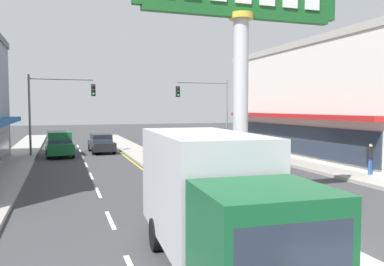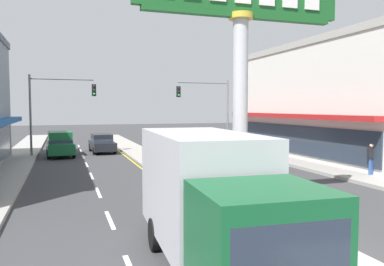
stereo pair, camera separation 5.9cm
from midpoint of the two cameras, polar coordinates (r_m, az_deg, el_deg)
ground_plane at (r=10.68m, az=17.14°, el=-16.89°), size 160.00×160.00×0.00m
median_strip at (r=27.00m, az=-5.74°, el=-4.08°), size 2.26×52.00×0.14m
sidewalk_left at (r=24.56m, az=-25.54°, el=-5.16°), size 2.44×60.00×0.18m
sidewalk_right at (r=28.52m, az=13.05°, el=-3.69°), size 2.44×60.00×0.18m
lane_markings at (r=25.70m, az=-5.07°, el=-4.62°), size 9.00×52.00×0.01m
district_sign at (r=13.59m, az=7.25°, el=6.74°), size 7.52×1.33×8.29m
storefront_right at (r=31.21m, az=21.62°, el=4.31°), size 9.91×20.45×8.37m
traffic_light_left_side at (r=31.14m, az=-19.42°, el=4.47°), size 4.86×0.46×6.20m
traffic_light_right_side at (r=34.03m, az=2.63°, el=4.60°), size 4.86×0.46×6.20m
box_truck_near_right_lane at (r=8.94m, az=2.99°, el=-9.45°), size 2.55×7.01×3.12m
sedan_far_right_lane at (r=33.18m, az=-13.05°, el=-1.45°), size 1.98×4.37×1.53m
suv_near_left_lane at (r=31.49m, az=-18.78°, el=-1.47°), size 2.16×4.70×1.90m
pedestrian_near_kerb at (r=22.67m, az=24.94°, el=-3.22°), size 0.43×0.27×1.66m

